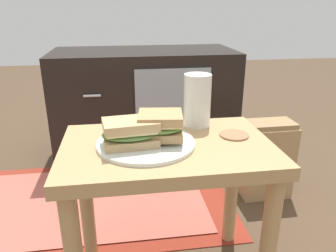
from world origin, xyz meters
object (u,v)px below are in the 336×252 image
sandwich_back (160,125)px  sandwich_front (131,133)px  beer_glass (197,101)px  paper_bag (266,159)px  tv_cabinet (145,103)px  plate (146,144)px  coaster (234,135)px

sandwich_back → sandwich_front: bearing=-165.5°
beer_glass → paper_bag: 0.61m
tv_cabinet → paper_bag: size_ratio=2.79×
plate → beer_glass: size_ratio=1.64×
sandwich_front → sandwich_back: size_ratio=1.14×
plate → beer_glass: bearing=38.0°
sandwich_back → beer_glass: bearing=43.4°
sandwich_front → coaster: sandwich_front is taller
sandwich_back → beer_glass: beer_glass is taller
tv_cabinet → plate: tv_cabinet is taller
tv_cabinet → plate: (-0.07, -0.95, 0.17)m
sandwich_back → paper_bag: (0.52, 0.41, -0.34)m
sandwich_back → coaster: size_ratio=1.66×
plate → coaster: plate is taller
plate → sandwich_front: sandwich_front is taller
coaster → paper_bag: size_ratio=0.24×
plate → paper_bag: bearing=37.4°
plate → paper_bag: 0.76m
beer_glass → sandwich_front: bearing=-145.7°
plate → beer_glass: beer_glass is taller
beer_glass → paper_bag: bearing=37.1°
plate → coaster: (0.25, 0.03, -0.00)m
coaster → plate: bearing=-173.1°
plate → sandwich_front: (-0.04, -0.01, 0.04)m
tv_cabinet → plate: bearing=-94.2°
beer_glass → coaster: bearing=-49.0°
paper_bag → plate: bearing=-142.6°
tv_cabinet → beer_glass: beer_glass is taller
sandwich_front → sandwich_back: 0.08m
beer_glass → sandwich_back: bearing=-136.6°
sandwich_front → paper_bag: (0.59, 0.43, -0.33)m
plate → paper_bag: (0.55, 0.42, -0.29)m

